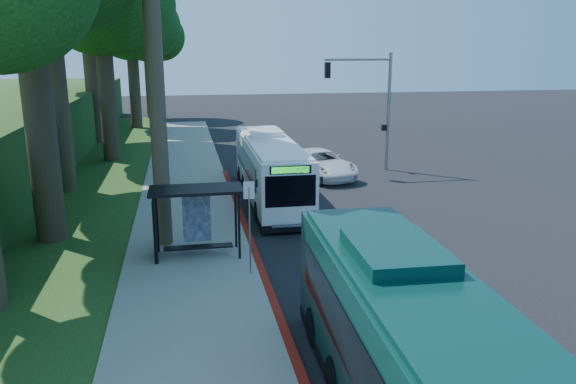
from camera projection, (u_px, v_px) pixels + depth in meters
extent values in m
plane|color=black|center=(361.00, 222.00, 24.01)|extent=(140.00, 140.00, 0.00)
cube|color=gray|center=(189.00, 231.00, 22.68)|extent=(4.50, 70.00, 0.12)
cube|color=maroon|center=(258.00, 263.00, 19.28)|extent=(0.25, 30.00, 0.13)
cube|color=#234719|center=(64.00, 206.00, 26.42)|extent=(8.00, 70.00, 0.06)
cube|color=black|center=(196.00, 190.00, 19.27)|extent=(3.20, 1.50, 0.10)
cube|color=black|center=(155.00, 228.00, 19.33)|extent=(0.06, 1.30, 2.20)
cube|color=navy|center=(197.00, 219.00, 20.25)|extent=(1.00, 0.12, 1.70)
cube|color=black|center=(198.00, 247.00, 19.68)|extent=(2.40, 0.40, 0.06)
cube|color=black|center=(157.00, 223.00, 19.91)|extent=(0.08, 0.08, 2.40)
cube|color=black|center=(236.00, 219.00, 20.42)|extent=(0.08, 0.08, 2.40)
cube|color=black|center=(156.00, 233.00, 18.77)|extent=(0.08, 0.08, 2.40)
cube|color=black|center=(239.00, 229.00, 19.27)|extent=(0.08, 0.08, 2.40)
cylinder|color=gray|center=(250.00, 233.00, 17.90)|extent=(0.06, 0.06, 3.00)
cube|color=white|center=(249.00, 190.00, 17.56)|extent=(0.35, 0.04, 0.55)
cylinder|color=gray|center=(388.00, 112.00, 33.52)|extent=(0.20, 0.20, 7.00)
cylinder|color=gray|center=(358.00, 59.00, 32.39)|extent=(4.00, 0.14, 0.14)
cube|color=black|center=(327.00, 70.00, 32.22)|extent=(0.30, 0.30, 0.90)
cube|color=black|center=(384.00, 128.00, 33.70)|extent=(0.25, 0.25, 0.35)
cylinder|color=#4C3F2D|center=(155.00, 69.00, 19.49)|extent=(0.60, 0.60, 13.00)
cylinder|color=#382B1E|center=(38.00, 104.00, 20.45)|extent=(1.10, 1.10, 10.50)
cylinder|color=#382B1E|center=(54.00, 75.00, 27.71)|extent=(1.18, 1.18, 11.90)
cylinder|color=#382B1E|center=(107.00, 86.00, 35.86)|extent=(1.06, 1.06, 9.80)
sphere|color=#0E340E|center=(127.00, 4.00, 33.75)|extent=(5.88, 5.88, 5.88)
sphere|color=#0E340E|center=(79.00, 2.00, 35.71)|extent=(5.46, 5.46, 5.46)
cylinder|color=#382B1E|center=(91.00, 70.00, 42.94)|extent=(1.14, 1.14, 11.20)
cylinder|color=#382B1E|center=(134.00, 79.00, 51.27)|extent=(1.02, 1.02, 9.10)
sphere|color=#0E340E|center=(130.00, 15.00, 49.88)|extent=(8.00, 8.00, 8.00)
sphere|color=#0E340E|center=(148.00, 26.00, 49.28)|extent=(5.60, 5.60, 5.60)
sphere|color=#0E340E|center=(116.00, 24.00, 51.15)|extent=(5.20, 5.20, 5.20)
cylinder|color=#382B1E|center=(150.00, 78.00, 59.15)|extent=(0.98, 0.98, 8.40)
sphere|color=#0E340E|center=(147.00, 27.00, 57.87)|extent=(7.00, 7.00, 7.00)
sphere|color=#0E340E|center=(161.00, 37.00, 57.36)|extent=(4.90, 4.90, 4.90)
sphere|color=#0E340E|center=(136.00, 35.00, 58.99)|extent=(4.55, 4.55, 4.55)
cube|color=white|center=(270.00, 168.00, 27.10)|extent=(2.38, 10.81, 2.56)
cube|color=black|center=(270.00, 195.00, 27.42)|extent=(2.41, 10.86, 0.31)
cube|color=black|center=(269.00, 161.00, 27.46)|extent=(2.42, 8.43, 0.99)
cube|color=black|center=(290.00, 191.00, 21.95)|extent=(2.02, 0.12, 1.26)
cube|color=black|center=(256.00, 144.00, 32.12)|extent=(1.83, 0.12, 0.90)
cube|color=#19E533|center=(290.00, 170.00, 21.73)|extent=(1.49, 0.10, 0.25)
cube|color=white|center=(270.00, 141.00, 26.77)|extent=(2.19, 10.27, 0.11)
cube|color=white|center=(265.00, 133.00, 28.44)|extent=(1.62, 2.26, 0.31)
cylinder|color=black|center=(258.00, 212.00, 23.91)|extent=(0.28, 0.90, 0.90)
cylinder|color=black|center=(306.00, 209.00, 24.27)|extent=(0.28, 0.90, 0.90)
cylinder|color=black|center=(241.00, 174.00, 31.11)|extent=(0.28, 0.90, 0.90)
cylinder|color=black|center=(278.00, 173.00, 31.47)|extent=(0.28, 0.90, 0.90)
cube|color=#09312C|center=(430.00, 378.00, 9.65)|extent=(2.85, 11.62, 2.74)
cube|color=black|center=(420.00, 350.00, 10.04)|extent=(2.82, 9.09, 1.06)
cube|color=black|center=(346.00, 248.00, 15.05)|extent=(1.97, 0.18, 0.96)
cube|color=#09312C|center=(435.00, 302.00, 9.29)|extent=(2.63, 11.04, 0.12)
cube|color=#09312C|center=(396.00, 252.00, 11.10)|extent=(1.80, 2.46, 0.34)
cylinder|color=black|center=(315.00, 326.00, 13.99)|extent=(0.32, 0.97, 0.96)
cylinder|color=black|center=(400.00, 320.00, 14.32)|extent=(0.32, 0.97, 0.96)
imported|color=white|center=(319.00, 164.00, 32.22)|extent=(4.02, 6.17, 1.58)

